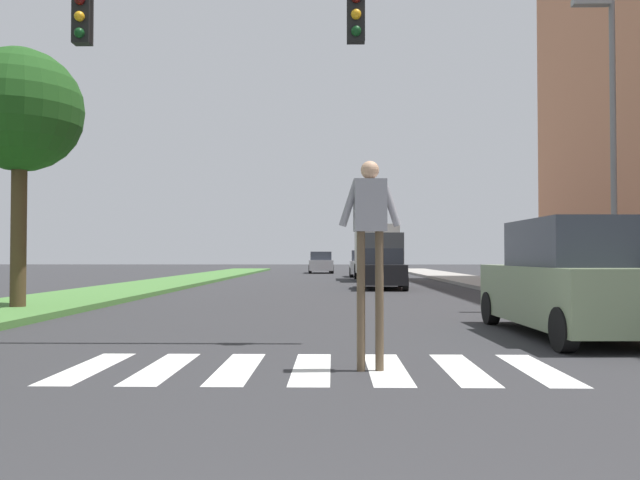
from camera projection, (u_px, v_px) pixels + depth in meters
ground_plane at (328, 284)px, 31.15m from camera, size 140.00×140.00×0.00m
crosswalk at (312, 368)px, 7.64m from camera, size 5.85×2.20×0.01m
median_strip at (164, 284)px, 29.31m from camera, size 3.57×64.00×0.15m
tree_mid at (20, 112)px, 15.25m from camera, size 2.96×2.96×6.21m
sidewalk_right at (492, 284)px, 29.01m from camera, size 3.00×64.00×0.15m
traffic_light_gantry at (77, 68)px, 9.99m from camera, size 7.94×0.30×6.00m
street_lamp_right at (609, 123)px, 15.39m from camera, size 1.02×0.24×7.50m
pedestrian_performer at (370, 230)px, 7.53m from camera, size 0.75×0.27×2.49m
suv_crossing at (573, 281)px, 10.73m from camera, size 2.09×4.65×1.97m
sedan_midblock at (383, 270)px, 26.24m from camera, size 2.07×4.29×1.66m
sedan_distant at (364, 265)px, 41.28m from camera, size 1.94×4.22×1.71m
sedan_far_horizon at (321, 263)px, 50.21m from camera, size 2.08×4.36×1.69m
truck_box_delivery at (377, 251)px, 35.35m from camera, size 2.40×6.20×3.10m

